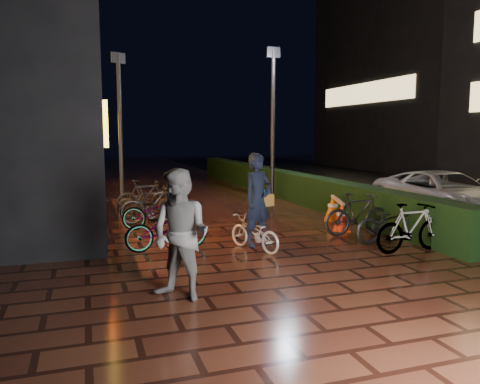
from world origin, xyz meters
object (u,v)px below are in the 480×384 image
object	(u,v)px
van	(445,194)
cart_assembly	(262,197)
cyclist	(256,215)
bystander_person	(181,235)
traffic_barrier	(337,212)

from	to	relation	value
van	cart_assembly	xyz separation A→B (m)	(-5.03, 1.81, -0.11)
van	cyclist	world-z (taller)	cyclist
bystander_person	traffic_barrier	world-z (taller)	bystander_person
van	bystander_person	bearing A→B (deg)	-152.61
van	cyclist	bearing A→B (deg)	-162.14
bystander_person	traffic_barrier	xyz separation A→B (m)	(4.98, 4.16, -0.60)
bystander_person	cyclist	world-z (taller)	cyclist
bystander_person	cart_assembly	xyz separation A→B (m)	(3.63, 6.21, -0.41)
traffic_barrier	cart_assembly	xyz separation A→B (m)	(-1.35, 2.05, 0.19)
bystander_person	traffic_barrier	distance (m)	6.51
bystander_person	cyclist	xyz separation A→B (m)	(2.03, 2.32, -0.21)
van	traffic_barrier	xyz separation A→B (m)	(-3.69, -0.25, -0.30)
bystander_person	van	bearing A→B (deg)	72.02
bystander_person	cart_assembly	bearing A→B (deg)	104.76
cart_assembly	traffic_barrier	bearing A→B (deg)	-56.75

